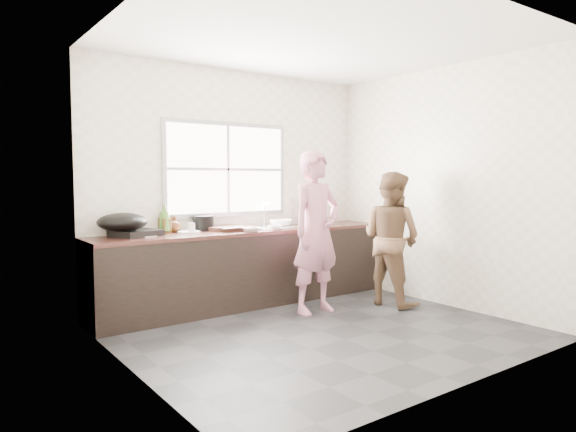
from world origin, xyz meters
TOP-DOWN VIEW (x-y plane):
  - floor at (0.00, 0.00)m, footprint 3.60×3.20m
  - ceiling at (0.00, 0.00)m, footprint 3.60×3.20m
  - wall_back at (0.00, 1.60)m, footprint 3.60×0.01m
  - wall_left at (-1.80, 0.00)m, footprint 0.01×3.20m
  - wall_right at (1.80, 0.00)m, footprint 0.01×3.20m
  - wall_front at (0.00, -1.60)m, footprint 3.60×0.01m
  - cabinet at (0.00, 1.29)m, footprint 3.60×0.62m
  - countertop at (0.00, 1.29)m, footprint 3.60×0.64m
  - sink at (0.35, 1.29)m, footprint 0.55×0.45m
  - faucet at (0.35, 1.49)m, footprint 0.02×0.02m
  - window_frame at (-0.10, 1.59)m, footprint 1.60×0.05m
  - window_glazing at (-0.10, 1.57)m, footprint 1.50×0.01m
  - woman at (0.41, 0.56)m, footprint 0.62×0.43m
  - person_side at (1.32, 0.32)m, footprint 0.66×0.80m
  - cutting_board at (-0.23, 1.38)m, footprint 0.45×0.45m
  - cleaver at (-0.28, 1.19)m, footprint 0.23×0.13m
  - bowl_mince at (-0.09, 1.08)m, footprint 0.20×0.20m
  - bowl_crabs at (0.51, 1.37)m, footprint 0.28×0.28m
  - bowl_held at (0.24, 1.10)m, footprint 0.26×0.26m
  - black_pot at (-0.45, 1.51)m, footprint 0.29×0.29m
  - plate_food at (-0.70, 1.35)m, footprint 0.30×0.30m
  - bottle_green at (-0.91, 1.52)m, footprint 0.16×0.16m
  - bottle_brown_tall at (-0.90, 1.52)m, footprint 0.11×0.12m
  - bottle_brown_short at (-0.79, 1.52)m, footprint 0.17×0.17m
  - glass_jar at (-0.69, 1.30)m, footprint 0.08×0.08m
  - burner at (-1.26, 1.42)m, footprint 0.50×0.50m
  - wok at (-1.41, 1.37)m, footprint 0.64×0.64m
  - dish_rack at (1.05, 1.52)m, footprint 0.47×0.37m
  - pot_lid_left at (-1.20, 1.33)m, footprint 0.26×0.26m
  - pot_lid_right at (-1.26, 1.52)m, footprint 0.24×0.24m

SIDE VIEW (x-z plane):
  - floor at x=0.00m, z-range -0.01..0.00m
  - cabinet at x=0.00m, z-range 0.00..0.82m
  - person_side at x=1.32m, z-range 0.00..1.52m
  - woman at x=0.41m, z-range 0.00..1.62m
  - countertop at x=0.00m, z-range 0.82..0.86m
  - sink at x=0.35m, z-range 0.85..0.88m
  - pot_lid_right at x=-1.26m, z-range 0.86..0.87m
  - pot_lid_left at x=-1.20m, z-range 0.86..0.87m
  - plate_food at x=-0.70m, z-range 0.86..0.88m
  - cutting_board at x=-0.23m, z-range 0.86..0.90m
  - bowl_mince at x=-0.09m, z-range 0.86..0.91m
  - burner at x=-1.26m, z-range 0.86..0.92m
  - bowl_held at x=0.24m, z-range 0.86..0.92m
  - bowl_crabs at x=0.51m, z-range 0.86..0.93m
  - cleaver at x=-0.28m, z-range 0.90..0.91m
  - glass_jar at x=-0.69m, z-range 0.86..0.97m
  - bottle_brown_short at x=-0.79m, z-range 0.86..1.02m
  - black_pot at x=-0.45m, z-range 0.86..1.03m
  - bottle_brown_tall at x=-0.90m, z-range 0.86..1.08m
  - faucet at x=0.35m, z-range 0.86..1.16m
  - wok at x=-1.41m, z-range 0.92..1.10m
  - bottle_green at x=-0.91m, z-range 0.86..1.17m
  - dish_rack at x=1.05m, z-range 0.86..1.18m
  - wall_back at x=0.00m, z-range 0.00..2.70m
  - wall_left at x=-1.80m, z-range 0.00..2.70m
  - wall_right at x=1.80m, z-range 0.00..2.70m
  - wall_front at x=0.00m, z-range 0.00..2.70m
  - window_glazing at x=-0.10m, z-range 1.05..2.05m
  - window_frame at x=-0.10m, z-range 1.00..2.10m
  - ceiling at x=0.00m, z-range 2.70..2.71m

